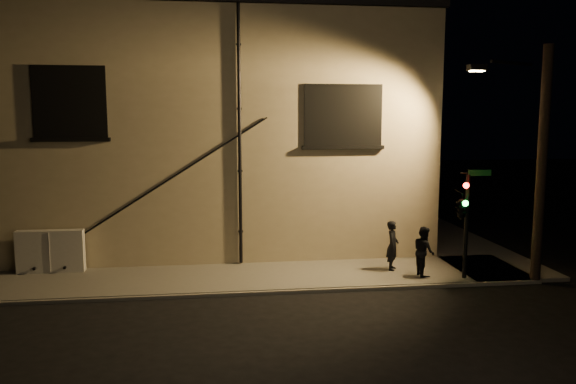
{
  "coord_description": "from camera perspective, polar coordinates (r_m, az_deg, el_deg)",
  "views": [
    {
      "loc": [
        -2.61,
        -15.19,
        4.97
      ],
      "look_at": [
        -0.38,
        1.8,
        2.64
      ],
      "focal_mm": 35.0,
      "sensor_mm": 36.0,
      "label": 1
    }
  ],
  "objects": [
    {
      "name": "pedestrian_b",
      "position": [
        17.67,
        13.64,
        -5.86
      ],
      "size": [
        0.59,
        0.75,
        1.52
      ],
      "primitive_type": "imported",
      "rotation": [
        0.0,
        0.0,
        1.59
      ],
      "color": "black",
      "rests_on": "sidewalk"
    },
    {
      "name": "ground",
      "position": [
        16.2,
        2.2,
        -10.13
      ],
      "size": [
        90.0,
        90.0,
        0.0
      ],
      "primitive_type": "plane",
      "color": "black"
    },
    {
      "name": "sidewalk",
      "position": [
        20.55,
        3.52,
        -6.09
      ],
      "size": [
        21.0,
        16.0,
        0.12
      ],
      "color": "#5B5952",
      "rests_on": "ground"
    },
    {
      "name": "streetlamp_pole",
      "position": [
        18.02,
        24.02,
        3.13
      ],
      "size": [
        2.02,
        1.39,
        7.0
      ],
      "color": "black",
      "rests_on": "ground"
    },
    {
      "name": "traffic_signal",
      "position": [
        17.3,
        17.3,
        -1.44
      ],
      "size": [
        1.28,
        1.93,
        3.27
      ],
      "color": "black",
      "rests_on": "sidewalk"
    },
    {
      "name": "pedestrian_a",
      "position": [
        18.12,
        10.58,
        -5.36
      ],
      "size": [
        0.58,
        0.68,
        1.57
      ],
      "primitive_type": "imported",
      "rotation": [
        0.0,
        0.0,
        1.15
      ],
      "color": "black",
      "rests_on": "sidewalk"
    },
    {
      "name": "building",
      "position": [
        24.2,
        -8.44,
        6.33
      ],
      "size": [
        16.2,
        12.23,
        8.8
      ],
      "color": "tan",
      "rests_on": "ground"
    },
    {
      "name": "utility_cabinet",
      "position": [
        19.08,
        -22.97,
        -5.56
      ],
      "size": [
        2.02,
        0.34,
        1.33
      ],
      "primitive_type": "cube",
      "color": "#BCB9B3",
      "rests_on": "sidewalk"
    }
  ]
}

